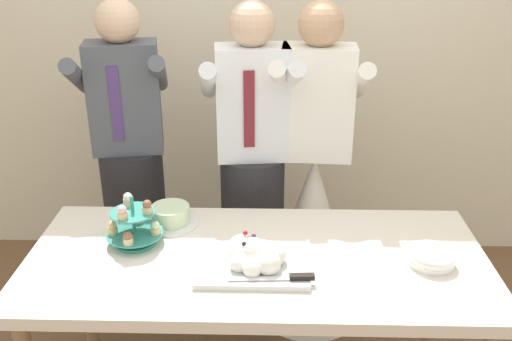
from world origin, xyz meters
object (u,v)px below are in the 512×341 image
at_px(dessert_table, 257,272).
at_px(person_guest, 133,180).
at_px(person_groom, 252,188).
at_px(cupcake_stand, 134,226).
at_px(main_cake_tray, 254,258).
at_px(plate_stack, 431,258).
at_px(round_cake, 171,216).
at_px(person_bride, 312,216).

distance_m(dessert_table, person_guest, 1.00).
height_order(dessert_table, person_guest, person_guest).
bearing_deg(person_groom, cupcake_stand, -127.70).
distance_m(main_cake_tray, person_groom, 0.76).
xyz_separation_m(dessert_table, plate_stack, (0.67, -0.04, 0.10)).
relative_size(cupcake_stand, person_guest, 0.14).
bearing_deg(plate_stack, cupcake_stand, 173.94).
bearing_deg(cupcake_stand, person_groom, 52.30).
xyz_separation_m(dessert_table, cupcake_stand, (-0.49, 0.09, 0.15)).
height_order(cupcake_stand, person_groom, person_groom).
xyz_separation_m(main_cake_tray, person_guest, (-0.65, 0.83, -0.07)).
bearing_deg(round_cake, cupcake_stand, -125.79).
relative_size(main_cake_tray, round_cake, 1.81).
bearing_deg(person_guest, main_cake_tray, -51.89).
height_order(cupcake_stand, plate_stack, cupcake_stand).
bearing_deg(dessert_table, main_cake_tray, -97.14).
xyz_separation_m(cupcake_stand, main_cake_tray, (0.48, -0.17, -0.04)).
xyz_separation_m(cupcake_stand, plate_stack, (1.16, -0.12, -0.05)).
relative_size(dessert_table, main_cake_tray, 4.13).
distance_m(plate_stack, person_groom, 1.00).
relative_size(main_cake_tray, person_groom, 0.26).
xyz_separation_m(dessert_table, main_cake_tray, (-0.01, -0.08, 0.12)).
xyz_separation_m(main_cake_tray, person_bride, (0.28, 0.77, -0.24)).
bearing_deg(person_guest, cupcake_stand, -75.96).
bearing_deg(person_bride, main_cake_tray, -110.07).
relative_size(dessert_table, person_guest, 1.08).
bearing_deg(person_groom, main_cake_tray, -87.86).
relative_size(person_groom, person_guest, 1.00).
distance_m(plate_stack, person_guest, 1.54).
relative_size(dessert_table, plate_stack, 9.95).
relative_size(round_cake, person_groom, 0.14).
bearing_deg(person_bride, dessert_table, -111.45).
height_order(dessert_table, person_bride, person_bride).
relative_size(round_cake, person_bride, 0.14).
distance_m(round_cake, person_groom, 0.55).
distance_m(round_cake, person_guest, 0.58).
bearing_deg(round_cake, main_cake_tray, -41.86).
height_order(main_cake_tray, round_cake, main_cake_tray).
bearing_deg(dessert_table, person_bride, 68.55).
bearing_deg(round_cake, person_bride, 34.08).
xyz_separation_m(plate_stack, person_bride, (-0.40, 0.72, -0.22)).
bearing_deg(person_guest, dessert_table, -48.65).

